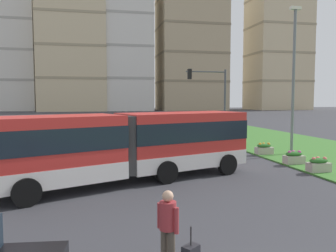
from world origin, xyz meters
name	(u,v)px	position (x,y,z in m)	size (l,w,h in m)	color
articulated_bus	(129,145)	(-2.22, 10.79, 1.65)	(11.88, 6.49, 3.00)	red
car_navy_sedan	(65,134)	(-6.04, 24.97, 0.75)	(4.47, 2.17, 1.58)	#19234C
pedestrian_crossing	(168,225)	(-2.22, 2.76, 1.00)	(0.38, 0.49, 1.74)	#4C4238
flower_planter_3	(319,165)	(7.08, 10.56, 0.43)	(1.10, 0.56, 0.74)	#B7AD9E
flower_planter_4	(294,157)	(7.08, 12.69, 0.43)	(1.10, 0.56, 0.74)	#B7AD9E
flower_planter_5	(264,149)	(7.08, 16.09, 0.43)	(1.10, 0.56, 0.74)	#B7AD9E
traffic_light_far_right	(213,93)	(5.62, 22.00, 4.10)	(3.36, 0.28, 6.00)	#474C51
streetlight_median	(294,75)	(8.98, 15.97, 5.21)	(0.70, 0.28, 9.53)	slate
apartment_tower_west	(5,53)	(-30.00, 110.47, 17.73)	(18.61, 14.83, 35.41)	silver
apartment_tower_westcentre	(73,35)	(-9.68, 105.46, 23.06)	(19.62, 18.96, 46.07)	beige
apartment_tower_centre	(125,36)	(6.43, 106.32, 23.60)	(15.33, 19.43, 47.17)	silver
apartment_tower_eastcentre	(191,43)	(27.43, 104.50, 21.88)	(20.93, 16.56, 43.71)	tan
apartment_tower_east	(278,42)	(57.49, 102.69, 22.77)	(18.68, 14.86, 45.51)	beige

